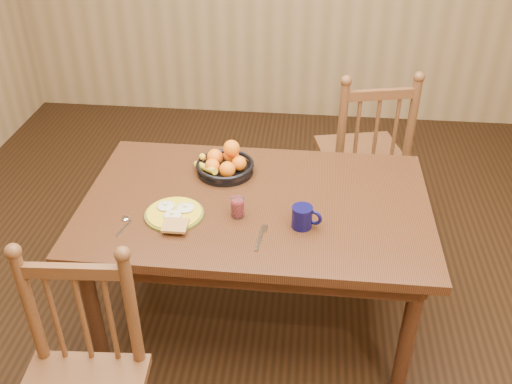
# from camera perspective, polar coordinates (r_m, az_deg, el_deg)

# --- Properties ---
(room) EXTENTS (4.52, 5.02, 2.72)m
(room) POSITION_cam_1_polar(r_m,az_deg,el_deg) (2.35, 0.00, 11.24)
(room) COLOR black
(room) RESTS_ON ground
(dining_table) EXTENTS (1.60, 1.00, 0.75)m
(dining_table) POSITION_cam_1_polar(r_m,az_deg,el_deg) (2.69, 0.00, -2.40)
(dining_table) COLOR black
(dining_table) RESTS_ON ground
(chair_far) EXTENTS (0.58, 0.57, 1.08)m
(chair_far) POSITION_cam_1_polar(r_m,az_deg,el_deg) (3.52, 10.68, 3.72)
(chair_far) COLOR #4A2B16
(chair_far) RESTS_ON ground
(breakfast_plate) EXTENTS (0.26, 0.29, 0.04)m
(breakfast_plate) POSITION_cam_1_polar(r_m,az_deg,el_deg) (2.56, -8.17, -2.18)
(breakfast_plate) COLOR #59601E
(breakfast_plate) RESTS_ON dining_table
(fork) EXTENTS (0.04, 0.18, 0.00)m
(fork) POSITION_cam_1_polar(r_m,az_deg,el_deg) (2.42, 0.50, -4.43)
(fork) COLOR silver
(fork) RESTS_ON dining_table
(spoon) EXTENTS (0.05, 0.16, 0.01)m
(spoon) POSITION_cam_1_polar(r_m,az_deg,el_deg) (2.57, -12.96, -2.88)
(spoon) COLOR silver
(spoon) RESTS_ON dining_table
(coffee_mug) EXTENTS (0.13, 0.09, 0.10)m
(coffee_mug) POSITION_cam_1_polar(r_m,az_deg,el_deg) (2.46, 4.73, -2.49)
(coffee_mug) COLOR #0A0932
(coffee_mug) RESTS_ON dining_table
(juice_glass) EXTENTS (0.06, 0.06, 0.09)m
(juice_glass) POSITION_cam_1_polar(r_m,az_deg,el_deg) (2.52, -1.85, -1.60)
(juice_glass) COLOR silver
(juice_glass) RESTS_ON dining_table
(fruit_bowl) EXTENTS (0.29, 0.29, 0.17)m
(fruit_bowl) POSITION_cam_1_polar(r_m,az_deg,el_deg) (2.83, -3.13, 2.83)
(fruit_bowl) COLOR black
(fruit_bowl) RESTS_ON dining_table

